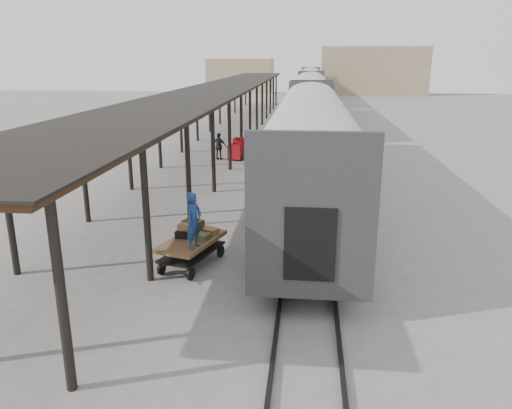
{
  "coord_description": "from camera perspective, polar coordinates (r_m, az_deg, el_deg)",
  "views": [
    {
      "loc": [
        3.09,
        -14.89,
        6.22
      ],
      "look_at": [
        1.49,
        0.31,
        1.7
      ],
      "focal_mm": 35.0,
      "sensor_mm": 36.0,
      "label": 1
    }
  ],
  "objects": [
    {
      "name": "rails",
      "position": [
        49.28,
        6.16,
        9.19
      ],
      "size": [
        1.54,
        150.0,
        0.12
      ],
      "color": "black",
      "rests_on": "ground"
    },
    {
      "name": "building_far",
      "position": [
        93.56,
        13.13,
        14.69
      ],
      "size": [
        18.0,
        10.0,
        8.0
      ],
      "primitive_type": "cube",
      "color": "tan",
      "rests_on": "ground"
    },
    {
      "name": "canopy",
      "position": [
        39.49,
        -3.56,
        13.22
      ],
      "size": [
        4.9,
        64.3,
        4.15
      ],
      "color": "#422B19",
      "rests_on": "ground"
    },
    {
      "name": "train",
      "position": [
        48.81,
        6.25,
        12.23
      ],
      "size": [
        3.45,
        76.01,
        4.01
      ],
      "color": "silver",
      "rests_on": "ground"
    },
    {
      "name": "suitcase_stack",
      "position": [
        15.71,
        -7.06,
        -2.91
      ],
      "size": [
        1.32,
        1.13,
        0.44
      ],
      "rotation": [
        0.0,
        0.0,
        -0.3
      ],
      "color": "#3E3E41",
      "rests_on": "baggage_cart"
    },
    {
      "name": "building_left",
      "position": [
        97.82,
        -1.75,
        14.57
      ],
      "size": [
        12.0,
        8.0,
        6.0
      ],
      "primitive_type": "cube",
      "color": "tan",
      "rests_on": "ground"
    },
    {
      "name": "baggage_cart",
      "position": [
        15.52,
        -7.35,
        -4.71
      ],
      "size": [
        1.9,
        2.66,
        0.86
      ],
      "rotation": [
        0.0,
        0.0,
        -0.3
      ],
      "color": "brown",
      "rests_on": "ground"
    },
    {
      "name": "porter",
      "position": [
        14.51,
        -7.12,
        -1.81
      ],
      "size": [
        0.59,
        0.71,
        1.67
      ],
      "primitive_type": "imported",
      "rotation": [
        0.0,
        0.0,
        1.22
      ],
      "color": "navy",
      "rests_on": "baggage_cart"
    },
    {
      "name": "ground",
      "position": [
        16.43,
        -5.32,
        -5.84
      ],
      "size": [
        160.0,
        160.0,
        0.0
      ],
      "primitive_type": "plane",
      "color": "slate",
      "rests_on": "ground"
    },
    {
      "name": "pedestrian",
      "position": [
        31.64,
        -4.23,
        6.65
      ],
      "size": [
        1.07,
        0.67,
        1.69
      ],
      "primitive_type": "imported",
      "rotation": [
        0.0,
        0.0,
        2.86
      ],
      "color": "black",
      "rests_on": "ground"
    },
    {
      "name": "luggage_tug",
      "position": [
        31.82,
        -2.02,
        6.27
      ],
      "size": [
        1.23,
        1.64,
        1.29
      ],
      "rotation": [
        0.0,
        0.0,
        -0.25
      ],
      "color": "maroon",
      "rests_on": "ground"
    }
  ]
}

